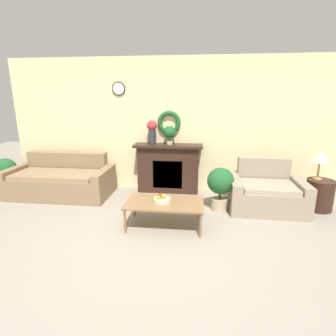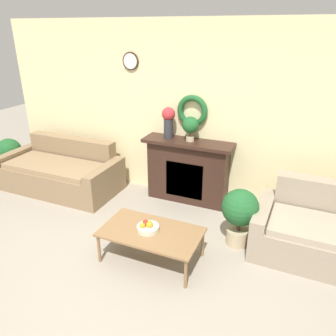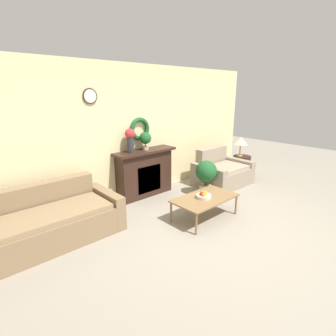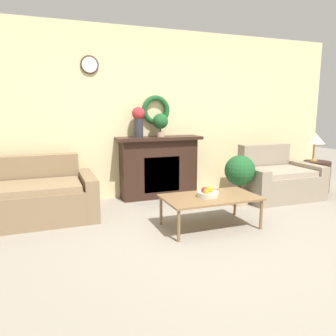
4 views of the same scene
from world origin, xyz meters
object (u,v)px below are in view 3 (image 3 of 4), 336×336
at_px(fruit_bowl, 204,196).
at_px(fireplace, 145,173).
at_px(couch_left, 50,221).
at_px(potted_plant_on_mantel, 145,139).
at_px(coffee_table, 205,199).
at_px(side_table_by_loveseat, 241,166).
at_px(vase_on_mantel_left, 130,139).
at_px(table_lamp, 241,141).
at_px(loveseat_right, 222,172).
at_px(potted_plant_floor_by_loveseat, 206,174).

bearing_deg(fruit_bowl, fireplace, 93.01).
height_order(couch_left, potted_plant_on_mantel, potted_plant_on_mantel).
relative_size(couch_left, coffee_table, 1.73).
xyz_separation_m(side_table_by_loveseat, vase_on_mantel_left, (-3.06, 0.64, 1.01)).
distance_m(vase_on_mantel_left, potted_plant_on_mantel, 0.36).
bearing_deg(coffee_table, couch_left, 153.65).
distance_m(side_table_by_loveseat, table_lamp, 0.67).
height_order(fireplace, side_table_by_loveseat, fireplace).
bearing_deg(fireplace, fruit_bowl, -86.99).
distance_m(couch_left, vase_on_mantel_left, 2.10).
bearing_deg(couch_left, loveseat_right, -3.10).
distance_m(coffee_table, vase_on_mantel_left, 1.87).
distance_m(loveseat_right, vase_on_mantel_left, 2.45).
xyz_separation_m(fireplace, couch_left, (-2.13, -0.45, -0.21)).
bearing_deg(couch_left, coffee_table, -26.23).
bearing_deg(potted_plant_floor_by_loveseat, vase_on_mantel_left, 147.14).
bearing_deg(potted_plant_on_mantel, coffee_table, -86.48).
bearing_deg(potted_plant_floor_by_loveseat, side_table_by_loveseat, 7.25).
xyz_separation_m(couch_left, vase_on_mantel_left, (1.80, 0.45, 0.98)).
height_order(coffee_table, vase_on_mantel_left, vase_on_mantel_left).
distance_m(fireplace, fruit_bowl, 1.57).
distance_m(fireplace, loveseat_right, 1.94).
bearing_deg(vase_on_mantel_left, loveseat_right, -17.49).
bearing_deg(potted_plant_floor_by_loveseat, loveseat_right, 12.77).
bearing_deg(table_lamp, couch_left, 178.33).
bearing_deg(loveseat_right, coffee_table, -151.00).
bearing_deg(side_table_by_loveseat, table_lamp, 141.34).
distance_m(coffee_table, table_lamp, 2.79).
xyz_separation_m(fruit_bowl, vase_on_mantel_left, (-0.41, 1.57, 0.84)).
distance_m(coffee_table, fruit_bowl, 0.09).
distance_m(side_table_by_loveseat, potted_plant_on_mantel, 2.93).
bearing_deg(fireplace, potted_plant_on_mantel, -27.40).
bearing_deg(side_table_by_loveseat, fireplace, 166.95).
xyz_separation_m(coffee_table, potted_plant_floor_by_loveseat, (0.87, 0.71, 0.10)).
height_order(vase_on_mantel_left, potted_plant_floor_by_loveseat, vase_on_mantel_left).
distance_m(couch_left, potted_plant_on_mantel, 2.39).
relative_size(fireplace, potted_plant_floor_by_loveseat, 1.82).
xyz_separation_m(table_lamp, potted_plant_floor_by_loveseat, (-1.67, -0.27, -0.47)).
height_order(fireplace, table_lamp, table_lamp).
distance_m(fruit_bowl, potted_plant_floor_by_loveseat, 1.16).
distance_m(coffee_table, potted_plant_floor_by_loveseat, 1.13).
relative_size(table_lamp, vase_on_mantel_left, 1.06).
bearing_deg(fireplace, table_lamp, -12.39).
bearing_deg(potted_plant_floor_by_loveseat, fruit_bowl, -142.18).
relative_size(loveseat_right, coffee_table, 1.10).
xyz_separation_m(fruit_bowl, potted_plant_on_mantel, (-0.05, 1.55, 0.79)).
bearing_deg(couch_left, vase_on_mantel_left, 14.24).
distance_m(couch_left, side_table_by_loveseat, 4.86).
height_order(vase_on_mantel_left, potted_plant_on_mantel, vase_on_mantel_left).
relative_size(loveseat_right, potted_plant_on_mantel, 3.47).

